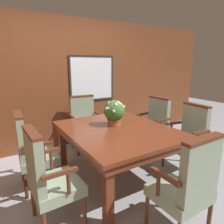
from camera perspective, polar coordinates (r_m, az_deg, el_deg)
ground_plane at (r=2.90m, az=0.80°, el=-19.80°), size 14.00×14.00×0.00m
wall_back at (r=3.99m, az=-12.38°, el=7.94°), size 7.20×0.08×2.45m
dining_table at (r=2.77m, az=1.63°, el=-6.47°), size 1.35×1.63×0.74m
chair_head_near at (r=2.03m, az=20.79°, el=-18.71°), size 0.55×0.47×1.02m
chair_head_far at (r=3.82m, az=-7.94°, el=-2.62°), size 0.57×0.49×1.02m
chair_left_near at (r=2.12m, az=-17.90°, el=-16.98°), size 0.47×0.56×1.02m
chair_right_near at (r=3.24m, az=21.07°, el=-6.37°), size 0.50×0.58×1.02m
chair_right_far at (r=3.69m, az=11.92°, el=-3.34°), size 0.47×0.56×1.02m
chair_left_far at (r=2.78m, az=-22.08°, el=-9.77°), size 0.48×0.56×1.02m
potted_plant at (r=2.83m, az=0.65°, el=0.00°), size 0.31×0.30×0.36m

